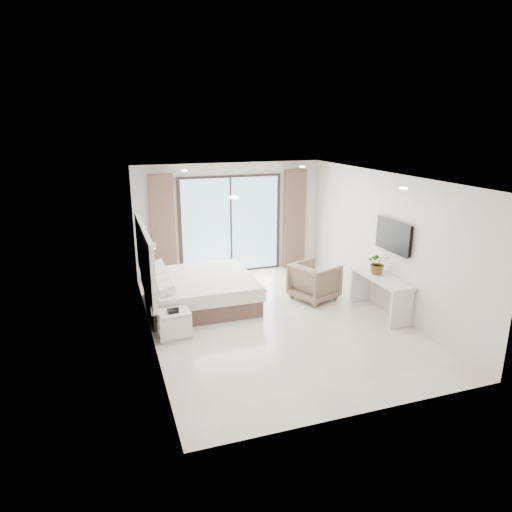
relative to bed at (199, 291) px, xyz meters
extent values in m
plane|color=beige|center=(1.23, -1.16, -0.32)|extent=(6.20, 6.20, 0.00)
cube|color=silver|center=(1.23, 1.94, 1.03)|extent=(4.60, 0.02, 2.70)
cube|color=silver|center=(1.23, -4.26, 1.03)|extent=(4.60, 0.02, 2.70)
cube|color=silver|center=(-1.07, -1.16, 1.03)|extent=(0.02, 6.20, 2.70)
cube|color=silver|center=(3.53, -1.16, 1.03)|extent=(0.02, 6.20, 2.70)
cube|color=white|center=(1.23, -1.16, 2.38)|extent=(4.60, 6.20, 0.02)
cube|color=silver|center=(-1.02, 0.00, 0.83)|extent=(0.08, 3.00, 1.20)
cube|color=black|center=(3.48, -1.53, 1.23)|extent=(0.06, 1.00, 0.58)
cube|color=black|center=(3.44, -1.53, 1.23)|extent=(0.02, 1.04, 0.62)
cube|color=black|center=(1.23, 1.91, 0.88)|extent=(2.56, 0.04, 2.42)
cube|color=#93CEEB|center=(1.23, 1.88, 0.88)|extent=(2.40, 0.01, 2.30)
cube|color=brown|center=(-0.42, 1.80, 0.93)|extent=(0.55, 0.14, 2.50)
cube|color=brown|center=(2.88, 1.80, 0.93)|extent=(0.55, 0.14, 2.50)
cylinder|color=white|center=(-0.07, -2.96, 2.36)|extent=(0.12, 0.12, 0.02)
cylinder|color=white|center=(2.53, -2.96, 2.36)|extent=(0.12, 0.12, 0.02)
cylinder|color=white|center=(-0.07, 0.64, 2.36)|extent=(0.12, 0.12, 0.02)
cylinder|color=white|center=(2.53, 0.64, 2.36)|extent=(0.12, 0.12, 0.02)
cube|color=brown|center=(0.02, 0.00, -0.15)|extent=(2.07, 1.97, 0.33)
cube|color=silver|center=(0.02, 0.00, 0.15)|extent=(2.16, 2.05, 0.27)
cube|color=white|center=(-0.72, -0.67, 0.36)|extent=(0.28, 0.41, 0.14)
cube|color=white|center=(-0.72, -0.23, 0.36)|extent=(0.28, 0.41, 0.14)
cube|color=white|center=(-0.72, 0.23, 0.36)|extent=(0.28, 0.41, 0.14)
cube|color=white|center=(-0.72, 0.67, 0.36)|extent=(0.28, 0.41, 0.14)
cube|color=silver|center=(-0.70, -1.28, 0.14)|extent=(0.56, 0.47, 0.05)
cube|color=silver|center=(-0.70, -1.28, -0.29)|extent=(0.56, 0.47, 0.05)
cube|color=silver|center=(-0.70, -1.48, -0.08)|extent=(0.53, 0.09, 0.43)
cube|color=silver|center=(-0.70, -1.09, -0.08)|extent=(0.53, 0.09, 0.43)
cube|color=black|center=(-0.72, -1.33, 0.20)|extent=(0.19, 0.16, 0.06)
cube|color=silver|center=(3.27, -1.53, 0.42)|extent=(0.48, 1.54, 0.06)
cube|color=silver|center=(3.27, -2.22, 0.04)|extent=(0.46, 0.06, 0.71)
cube|color=silver|center=(3.27, -0.84, 0.04)|extent=(0.46, 0.06, 0.71)
imported|color=#33662D|center=(3.27, -1.39, 0.63)|extent=(0.56, 0.58, 0.36)
imported|color=#8D6B5C|center=(2.40, -0.43, 0.12)|extent=(1.04, 1.07, 0.86)
camera|label=1|loc=(-1.69, -8.62, 3.30)|focal=32.00mm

